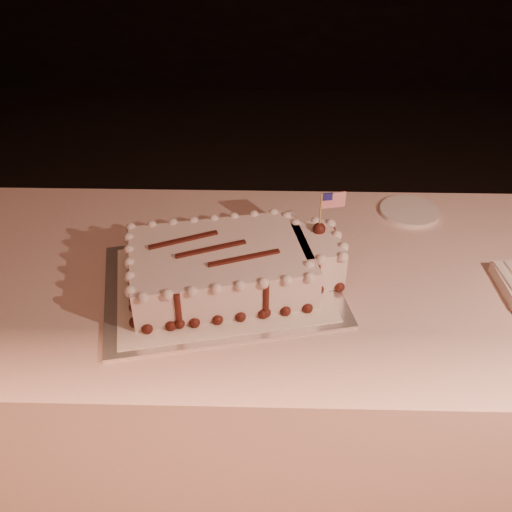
{
  "coord_description": "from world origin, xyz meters",
  "views": [
    {
      "loc": [
        -0.18,
        -0.48,
        1.57
      ],
      "look_at": [
        -0.21,
        0.55,
        0.84
      ],
      "focal_mm": 40.0,
      "sensor_mm": 36.0,
      "label": 1
    }
  ],
  "objects_px": {
    "cake_board": "(221,285)",
    "sheet_cake": "(233,265)",
    "side_plate": "(409,211)",
    "banquet_table": "(331,382)"
  },
  "relations": [
    {
      "from": "cake_board",
      "to": "sheet_cake",
      "type": "bearing_deg",
      "value": 0.41
    },
    {
      "from": "cake_board",
      "to": "side_plate",
      "type": "distance_m",
      "value": 0.6
    },
    {
      "from": "side_plate",
      "to": "sheet_cake",
      "type": "bearing_deg",
      "value": -145.02
    },
    {
      "from": "sheet_cake",
      "to": "side_plate",
      "type": "bearing_deg",
      "value": 34.98
    },
    {
      "from": "banquet_table",
      "to": "side_plate",
      "type": "bearing_deg",
      "value": 53.33
    },
    {
      "from": "sheet_cake",
      "to": "side_plate",
      "type": "distance_m",
      "value": 0.57
    },
    {
      "from": "cake_board",
      "to": "sheet_cake",
      "type": "xyz_separation_m",
      "value": [
        0.03,
        0.01,
        0.05
      ]
    },
    {
      "from": "side_plate",
      "to": "cake_board",
      "type": "bearing_deg",
      "value": -146.02
    },
    {
      "from": "banquet_table",
      "to": "sheet_cake",
      "type": "xyz_separation_m",
      "value": [
        -0.26,
        -0.05,
        0.43
      ]
    },
    {
      "from": "banquet_table",
      "to": "cake_board",
      "type": "xyz_separation_m",
      "value": [
        -0.29,
        -0.05,
        0.38
      ]
    }
  ]
}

